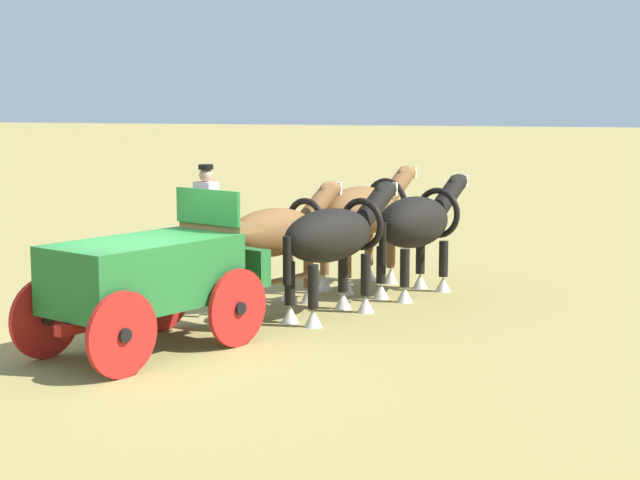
{
  "coord_description": "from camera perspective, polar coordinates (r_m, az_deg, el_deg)",
  "views": [
    {
      "loc": [
        -13.94,
        -6.41,
        3.84
      ],
      "look_at": [
        4.06,
        -1.64,
        1.2
      ],
      "focal_mm": 58.24,
      "sensor_mm": 36.0,
      "label": 1
    }
  ],
  "objects": [
    {
      "name": "ground_plane",
      "position": [
        15.81,
        -9.61,
        -6.1
      ],
      "size": [
        220.0,
        220.0,
        0.0
      ],
      "primitive_type": "plane",
      "color": "#9E8C4C"
    },
    {
      "name": "show_wagon",
      "position": [
        15.68,
        -9.31,
        -1.89
      ],
      "size": [
        5.65,
        3.19,
        2.71
      ],
      "color": "#236B2D",
      "rests_on": "ground"
    },
    {
      "name": "draft_horse_rear_near",
      "position": [
        18.65,
        -2.36,
        0.29
      ],
      "size": [
        3.02,
        1.75,
        2.18
      ],
      "color": "brown",
      "rests_on": "ground"
    },
    {
      "name": "draft_horse_rear_off",
      "position": [
        17.82,
        0.77,
        0.12
      ],
      "size": [
        3.01,
        1.76,
        2.25
      ],
      "color": "black",
      "rests_on": "ground"
    },
    {
      "name": "draft_horse_lead_near",
      "position": [
        20.63,
        2.35,
        1.44
      ],
      "size": [
        3.03,
        1.8,
        2.34
      ],
      "color": "brown",
      "rests_on": "ground"
    },
    {
      "name": "draft_horse_lead_off",
      "position": [
        19.91,
        5.36,
        0.88
      ],
      "size": [
        2.86,
        1.72,
        2.23
      ],
      "color": "black",
      "rests_on": "ground"
    }
  ]
}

